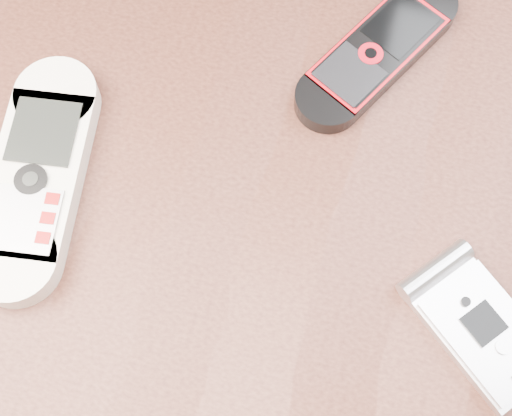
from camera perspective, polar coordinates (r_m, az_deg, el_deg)
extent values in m
plane|color=#472B19|center=(1.22, -0.23, -12.85)|extent=(4.00, 4.00, 0.00)
cube|color=black|center=(0.50, -0.55, -1.00)|extent=(1.20, 0.80, 0.03)
cube|color=white|center=(0.51, -17.10, 2.47)|extent=(0.08, 0.19, 0.02)
cube|color=black|center=(0.54, 9.70, 12.24)|extent=(0.12, 0.16, 0.02)
cube|color=silver|center=(0.48, 17.75, -9.23)|extent=(0.11, 0.11, 0.02)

